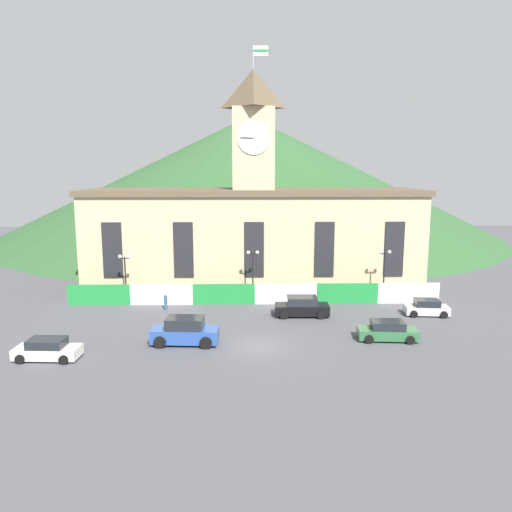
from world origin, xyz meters
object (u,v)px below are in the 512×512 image
at_px(car_white_taxi, 47,350).
at_px(pedestrian, 166,301).
at_px(car_silver_hatch, 427,308).
at_px(street_lamp_far_left, 384,265).
at_px(street_lamp_center, 253,265).
at_px(car_black_suv, 302,307).
at_px(car_green_wagon, 388,331).
at_px(car_blue_van, 185,332).
at_px(street_lamp_left, 125,268).

bearing_deg(car_white_taxi, pedestrian, 65.44).
relative_size(car_white_taxi, car_silver_hatch, 1.13).
xyz_separation_m(street_lamp_far_left, car_silver_hatch, (2.65, -5.01, -3.10)).
relative_size(street_lamp_center, car_black_suv, 1.06).
bearing_deg(car_green_wagon, car_blue_van, -173.37).
bearing_deg(street_lamp_far_left, pedestrian, -172.73).
relative_size(car_green_wagon, pedestrian, 2.86).
distance_m(car_white_taxi, car_blue_van, 9.82).
relative_size(car_black_suv, car_green_wagon, 1.05).
distance_m(car_green_wagon, car_silver_hatch, 8.57).
distance_m(street_lamp_left, car_green_wagon, 26.00).
bearing_deg(car_black_suv, pedestrian, -7.93).
relative_size(car_white_taxi, car_blue_van, 0.88).
bearing_deg(car_black_suv, car_white_taxi, 29.45).
distance_m(street_lamp_far_left, pedestrian, 21.95).
bearing_deg(street_lamp_left, car_green_wagon, -26.63).
xyz_separation_m(street_lamp_center, pedestrian, (-8.35, -2.76, -2.89)).
distance_m(street_lamp_center, car_white_taxi, 21.30).
bearing_deg(pedestrian, car_black_suv, 13.11).
bearing_deg(car_blue_van, pedestrian, -68.98).
bearing_deg(street_lamp_far_left, car_black_suv, -150.90).
relative_size(street_lamp_far_left, car_blue_van, 1.01).
height_order(street_lamp_left, car_blue_van, street_lamp_left).
bearing_deg(street_lamp_far_left, car_green_wagon, -103.83).
distance_m(car_black_suv, car_white_taxi, 21.68).
bearing_deg(car_white_taxi, car_black_suv, 30.91).
bearing_deg(car_silver_hatch, street_lamp_center, -11.65).
bearing_deg(car_green_wagon, street_lamp_center, 136.61).
bearing_deg(pedestrian, street_lamp_left, 170.53).
height_order(car_black_suv, car_white_taxi, car_black_suv).
height_order(street_lamp_far_left, car_silver_hatch, street_lamp_far_left).
distance_m(street_lamp_left, car_white_taxi, 15.42).
distance_m(street_lamp_far_left, car_black_suv, 10.54).
height_order(street_lamp_left, car_silver_hatch, street_lamp_left).
distance_m(street_lamp_far_left, car_blue_van, 22.42).
relative_size(street_lamp_center, car_green_wagon, 1.11).
bearing_deg(car_blue_van, street_lamp_center, -110.48).
bearing_deg(street_lamp_center, street_lamp_left, -180.00).
bearing_deg(car_blue_van, car_silver_hatch, -157.93).
relative_size(street_lamp_center, car_silver_hatch, 1.30).
distance_m(street_lamp_far_left, car_white_taxi, 31.94).
height_order(car_green_wagon, car_blue_van, car_blue_van).
bearing_deg(car_black_suv, street_lamp_left, -14.33).
xyz_separation_m(street_lamp_left, car_silver_hatch, (28.60, -5.01, -2.88)).
bearing_deg(car_blue_van, car_green_wagon, -174.48).
bearing_deg(car_black_suv, car_blue_van, 37.93).
bearing_deg(street_lamp_left, car_silver_hatch, -9.93).
relative_size(street_lamp_far_left, car_white_taxi, 1.14).
relative_size(car_green_wagon, car_silver_hatch, 1.17).
relative_size(street_lamp_far_left, car_green_wagon, 1.11).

